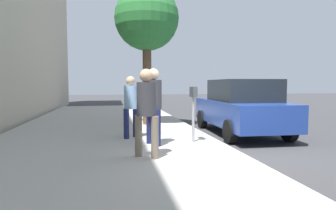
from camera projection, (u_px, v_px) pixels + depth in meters
ground_plane at (232, 154)px, 6.74m from camera, size 80.00×80.00×0.00m
sidewalk_slab at (100, 157)px, 6.17m from camera, size 28.00×6.00×0.15m
parking_meter at (193, 102)px, 7.28m from camera, size 0.36×0.12×1.41m
pedestrian_at_meter at (153, 99)px, 6.94m from camera, size 0.52×0.40×1.85m
pedestrian_bystander at (146, 105)px, 5.73m from camera, size 0.39×0.45×1.78m
parking_officer at (131, 102)px, 7.88m from camera, size 0.40×0.42×1.69m
parked_sedan_near at (241, 107)px, 9.32m from camera, size 4.47×2.10×1.77m
street_tree at (147, 20)px, 10.40m from camera, size 2.32×2.32×5.02m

